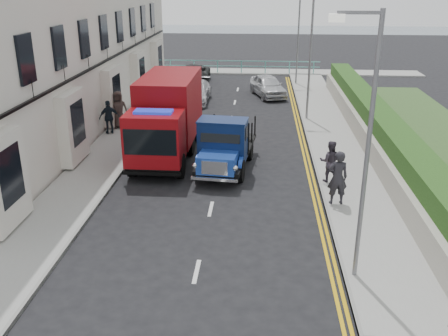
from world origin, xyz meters
TOP-DOWN VIEW (x-y plane):
  - ground at (0.00, 0.00)m, footprint 120.00×120.00m
  - pavement_west at (-5.20, 9.00)m, footprint 2.40×38.00m
  - pavement_east at (5.30, 9.00)m, footprint 2.60×38.00m
  - promenade at (0.00, 29.00)m, footprint 30.00×2.50m
  - sea_plane at (0.00, 60.00)m, footprint 120.00×120.00m
  - garden_east at (7.21, 9.00)m, footprint 1.45×28.00m
  - seafront_railing at (0.00, 28.20)m, footprint 13.00×0.08m
  - lamp_near at (4.18, -2.00)m, footprint 1.23×0.18m
  - lamp_mid at (4.18, 14.00)m, footprint 1.23×0.18m
  - lamp_far at (4.18, 24.00)m, footprint 1.23×0.18m
  - bedford_lorry at (0.19, 5.48)m, footprint 2.40×5.03m
  - red_lorry at (-2.47, 7.53)m, footprint 2.36×6.76m
  - parked_car_front at (-2.60, 6.77)m, footprint 1.77×3.93m
  - parked_car_mid at (-2.87, 8.77)m, footprint 2.25×4.89m
  - parked_car_rear at (-2.60, 18.00)m, footprint 1.87×4.57m
  - seafront_car_left at (-3.50, 24.59)m, footprint 2.48×5.03m
  - seafront_car_right at (2.14, 20.00)m, footprint 2.86×4.52m
  - pedestrian_east_near at (4.40, 2.55)m, footprint 0.76×0.55m
  - pedestrian_east_far at (4.40, 4.62)m, footprint 0.88×0.72m
  - pedestrian_west_near at (-6.00, 10.28)m, footprint 1.08×0.87m
  - pedestrian_west_far at (-5.80, 11.36)m, footprint 1.05×0.77m

SIDE VIEW (x-z plane):
  - ground at x=0.00m, z-range 0.00..0.00m
  - sea_plane at x=0.00m, z-range 0.00..0.00m
  - pavement_west at x=-5.20m, z-range 0.00..0.12m
  - pavement_east at x=5.30m, z-range 0.00..0.12m
  - promenade at x=0.00m, z-range 0.00..0.12m
  - seafront_railing at x=0.00m, z-range 0.03..1.14m
  - parked_car_front at x=-2.60m, z-range 0.00..1.31m
  - parked_car_rear at x=-2.60m, z-range 0.00..1.32m
  - seafront_car_left at x=-3.50m, z-range 0.00..1.37m
  - seafront_car_right at x=2.14m, z-range 0.00..1.43m
  - parked_car_mid at x=-2.87m, z-range 0.00..1.55m
  - garden_east at x=7.21m, z-range 0.02..1.77m
  - pedestrian_east_far at x=4.40m, z-range 0.12..1.78m
  - pedestrian_west_near at x=-6.00m, z-range 0.12..1.83m
  - bedford_lorry at x=0.19m, z-range -0.09..2.21m
  - pedestrian_east_near at x=4.40m, z-range 0.12..2.08m
  - pedestrian_west_far at x=-5.80m, z-range 0.12..2.09m
  - red_lorry at x=-2.47m, z-range 0.11..3.64m
  - lamp_near at x=4.18m, z-range 0.50..7.50m
  - lamp_mid at x=4.18m, z-range 0.50..7.50m
  - lamp_far at x=4.18m, z-range 0.50..7.50m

